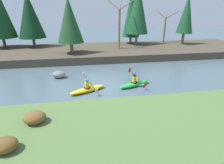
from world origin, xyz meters
TOP-DOWN VIEW (x-y plane):
  - ground_plane at (0.00, 0.00)m, footprint 90.00×90.00m
  - riverbank_near at (0.00, -5.61)m, footprint 44.00×5.27m
  - riverbank_far at (0.00, 10.63)m, footprint 44.00×9.08m
  - conifer_tree_left at (-7.09, 13.14)m, footprint 3.37×3.37m
  - conifer_tree_mid_left at (-1.89, 8.44)m, footprint 2.86×2.86m
  - conifer_tree_centre at (6.36, 13.51)m, footprint 2.47×2.47m
  - conifer_tree_mid_right at (6.95, 12.59)m, footprint 3.10×3.10m
  - conifer_tree_right at (13.69, 11.80)m, footprint 2.21×2.21m
  - bare_tree_upstream at (3.96, 10.08)m, footprint 3.48×3.44m
  - bare_tree_mid_upstream at (11.46, 13.36)m, footprint 2.70×2.67m
  - shrub_clump_nearest at (-3.57, -6.46)m, footprint 0.95×0.79m
  - shrub_clump_second at (-2.91, -4.82)m, footprint 1.00×0.83m
  - kayaker_lead at (3.26, -0.01)m, footprint 2.74×1.99m
  - kayaker_middle at (-0.41, -0.46)m, footprint 2.70×1.95m
  - boulder_midstream at (-2.79, 2.74)m, footprint 1.09×0.86m

SIDE VIEW (x-z plane):
  - ground_plane at x=0.00m, z-range 0.00..0.00m
  - kayaker_lead at x=3.26m, z-range -0.40..0.80m
  - kayaker_middle at x=-0.41m, z-range -0.38..0.82m
  - boulder_midstream at x=-2.79m, z-range 0.00..0.62m
  - riverbank_near at x=0.00m, z-range 0.00..0.70m
  - riverbank_far at x=0.00m, z-range 0.00..0.84m
  - shrub_clump_nearest at x=-3.57m, z-range 0.70..1.21m
  - shrub_clump_second at x=-2.91m, z-range 0.70..1.24m
  - bare_tree_mid_upstream at x=11.46m, z-range 0.71..5.52m
  - bare_tree_upstream at x=3.96m, z-range 0.66..6.97m
  - conifer_tree_mid_left at x=-1.89m, z-range 1.44..7.33m
  - conifer_tree_left at x=-7.09m, z-range 1.42..8.20m
  - conifer_tree_right at x=13.69m, z-range 1.59..8.29m
  - conifer_tree_centre at x=6.36m, z-range 1.33..8.91m
  - conifer_tree_mid_right at x=6.95m, z-range 1.60..9.50m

